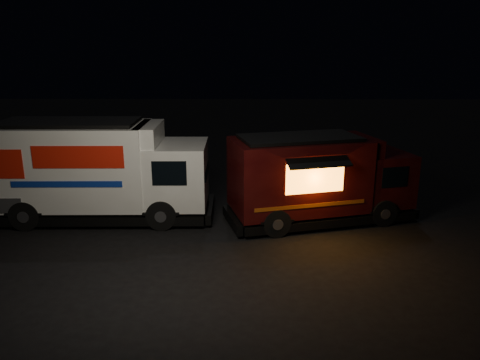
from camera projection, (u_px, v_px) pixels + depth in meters
ground at (214, 236)px, 15.24m from camera, size 80.00×80.00×0.00m
white_truck at (102, 170)px, 16.38m from camera, size 7.77×2.77×3.50m
red_truck at (321, 178)px, 16.22m from camera, size 6.97×4.03×3.06m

